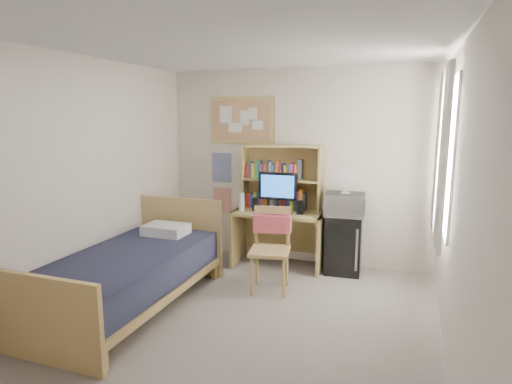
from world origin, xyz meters
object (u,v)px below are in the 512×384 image
(speaker_right, at_px, (300,207))
(desk, at_px, (278,239))
(bed, at_px, (129,281))
(speaker_left, at_px, (256,204))
(monitor, at_px, (278,192))
(desk_fan, at_px, (346,182))
(bulletin_board, at_px, (242,120))
(microwave, at_px, (345,204))
(desk_chair, at_px, (270,250))
(mini_fridge, at_px, (343,244))

(speaker_right, bearing_deg, desk, 168.69)
(bed, xyz_separation_m, speaker_right, (1.39, 1.70, 0.54))
(speaker_left, height_order, speaker_right, speaker_right)
(desk, xyz_separation_m, monitor, (0.00, -0.06, 0.64))
(desk_fan, bearing_deg, speaker_right, -174.43)
(speaker_right, bearing_deg, desk_fan, 7.23)
(bulletin_board, xyz_separation_m, microwave, (1.48, -0.26, -1.03))
(bulletin_board, height_order, microwave, bulletin_board)
(desk_chair, xyz_separation_m, desk_fan, (0.70, 0.87, 0.69))
(microwave, bearing_deg, bulletin_board, 166.41)
(desk, bearing_deg, microwave, 0.66)
(monitor, bearing_deg, microwave, 4.69)
(bulletin_board, distance_m, microwave, 1.82)
(monitor, relative_size, desk_fan, 1.89)
(microwave, relative_size, desk_fan, 1.71)
(microwave, bearing_deg, speaker_left, -178.19)
(mini_fridge, bearing_deg, bed, -140.54)
(bed, distance_m, speaker_right, 2.26)
(desk_chair, bearing_deg, bed, -153.60)
(desk_chair, relative_size, monitor, 1.81)
(monitor, relative_size, speaker_left, 3.00)
(desk_chair, xyz_separation_m, speaker_left, (-0.45, 0.76, 0.35))
(bulletin_board, xyz_separation_m, bed, (-0.46, -2.05, -1.62))
(desk_chair, height_order, speaker_left, desk_chair)
(mini_fridge, distance_m, speaker_left, 1.24)
(desk_chair, relative_size, microwave, 2.00)
(desk, distance_m, microwave, 1.00)
(bulletin_board, bearing_deg, speaker_left, -47.98)
(desk, distance_m, speaker_right, 0.55)
(bulletin_board, relative_size, mini_fridge, 1.25)
(bed, height_order, microwave, microwave)
(bed, bearing_deg, microwave, 42.38)
(speaker_right, relative_size, desk_fan, 0.64)
(desk, xyz_separation_m, speaker_left, (-0.30, -0.07, 0.46))
(desk, bearing_deg, desk_chair, -81.75)
(microwave, bearing_deg, desk_fan, 0.00)
(bulletin_board, bearing_deg, speaker_right, -20.62)
(monitor, bearing_deg, desk_fan, 4.69)
(mini_fridge, bearing_deg, desk, -179.65)
(desk, height_order, desk_chair, desk_chair)
(monitor, bearing_deg, desk, 90.00)
(bed, xyz_separation_m, speaker_left, (0.79, 1.68, 0.53))
(mini_fridge, height_order, desk_fan, desk_fan)
(speaker_right, bearing_deg, mini_fridge, 9.28)
(monitor, height_order, speaker_right, monitor)
(speaker_left, bearing_deg, desk, 11.31)
(monitor, distance_m, speaker_right, 0.35)
(speaker_left, bearing_deg, desk_fan, 3.47)
(desk_chair, height_order, bed, desk_chair)
(speaker_left, distance_m, desk_fan, 1.20)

